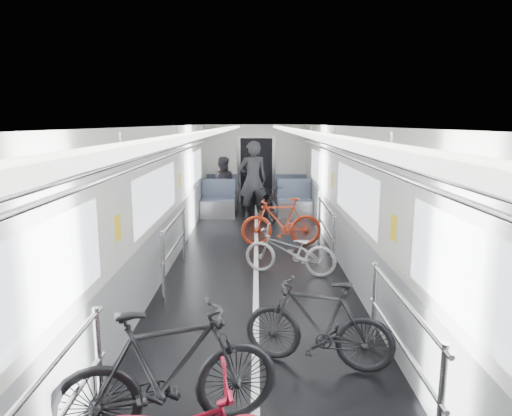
{
  "coord_description": "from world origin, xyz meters",
  "views": [
    {
      "loc": [
        0.01,
        -6.73,
        2.45
      ],
      "look_at": [
        0.0,
        0.5,
        1.1
      ],
      "focal_mm": 32.0,
      "sensor_mm": 36.0,
      "label": 1
    }
  ],
  "objects_px": {
    "bike_right_far": "(281,222)",
    "bike_aisle": "(266,202)",
    "bike_left_mid": "(169,372)",
    "bike_right_mid": "(290,251)",
    "person_standing": "(253,181)",
    "person_seated": "(222,185)",
    "bike_right_near": "(318,323)"
  },
  "relations": [
    {
      "from": "bike_right_near",
      "to": "bike_right_far",
      "type": "distance_m",
      "value": 4.63
    },
    {
      "from": "person_seated",
      "to": "bike_right_mid",
      "type": "bearing_deg",
      "value": 108.68
    },
    {
      "from": "bike_left_mid",
      "to": "person_seated",
      "type": "bearing_deg",
      "value": -17.77
    },
    {
      "from": "bike_left_mid",
      "to": "bike_right_far",
      "type": "xyz_separation_m",
      "value": [
        1.18,
        5.68,
        -0.05
      ]
    },
    {
      "from": "bike_left_mid",
      "to": "bike_right_far",
      "type": "height_order",
      "value": "bike_left_mid"
    },
    {
      "from": "bike_aisle",
      "to": "bike_right_near",
      "type": "bearing_deg",
      "value": -102.97
    },
    {
      "from": "person_standing",
      "to": "person_seated",
      "type": "relative_size",
      "value": 1.3
    },
    {
      "from": "bike_right_near",
      "to": "bike_aisle",
      "type": "distance_m",
      "value": 7.23
    },
    {
      "from": "bike_right_mid",
      "to": "bike_right_far",
      "type": "relative_size",
      "value": 0.93
    },
    {
      "from": "bike_right_near",
      "to": "bike_right_mid",
      "type": "relative_size",
      "value": 1.01
    },
    {
      "from": "person_standing",
      "to": "person_seated",
      "type": "xyz_separation_m",
      "value": [
        -0.84,
        0.89,
        -0.23
      ]
    },
    {
      "from": "bike_right_far",
      "to": "person_standing",
      "type": "xyz_separation_m",
      "value": [
        -0.6,
        2.59,
        0.51
      ]
    },
    {
      "from": "bike_left_mid",
      "to": "person_standing",
      "type": "relative_size",
      "value": 0.89
    },
    {
      "from": "bike_right_near",
      "to": "person_seated",
      "type": "bearing_deg",
      "value": -151.97
    },
    {
      "from": "bike_right_mid",
      "to": "bike_aisle",
      "type": "distance_m",
      "value": 4.37
    },
    {
      "from": "bike_left_mid",
      "to": "bike_right_mid",
      "type": "height_order",
      "value": "bike_left_mid"
    },
    {
      "from": "bike_right_near",
      "to": "person_standing",
      "type": "distance_m",
      "value": 7.28
    },
    {
      "from": "bike_right_far",
      "to": "bike_right_near",
      "type": "bearing_deg",
      "value": -1.8
    },
    {
      "from": "bike_left_mid",
      "to": "bike_right_mid",
      "type": "distance_m",
      "value": 4.1
    },
    {
      "from": "bike_left_mid",
      "to": "bike_right_mid",
      "type": "bearing_deg",
      "value": -36.76
    },
    {
      "from": "bike_right_mid",
      "to": "bike_left_mid",
      "type": "bearing_deg",
      "value": -1.57
    },
    {
      "from": "bike_right_mid",
      "to": "person_seated",
      "type": "bearing_deg",
      "value": -148.4
    },
    {
      "from": "bike_right_near",
      "to": "bike_aisle",
      "type": "bearing_deg",
      "value": -159.87
    },
    {
      "from": "bike_left_mid",
      "to": "person_standing",
      "type": "distance_m",
      "value": 8.3
    },
    {
      "from": "bike_right_far",
      "to": "person_seated",
      "type": "bearing_deg",
      "value": -160.93
    },
    {
      "from": "bike_left_mid",
      "to": "bike_aisle",
      "type": "xyz_separation_m",
      "value": [
        0.93,
        8.27,
        -0.09
      ]
    },
    {
      "from": "bike_right_near",
      "to": "person_standing",
      "type": "relative_size",
      "value": 0.76
    },
    {
      "from": "bike_right_far",
      "to": "bike_aisle",
      "type": "bearing_deg",
      "value": -177.8
    },
    {
      "from": "bike_right_near",
      "to": "bike_right_far",
      "type": "bearing_deg",
      "value": -161.31
    },
    {
      "from": "bike_right_mid",
      "to": "person_standing",
      "type": "distance_m",
      "value": 4.45
    },
    {
      "from": "bike_left_mid",
      "to": "bike_right_near",
      "type": "height_order",
      "value": "bike_left_mid"
    },
    {
      "from": "bike_left_mid",
      "to": "bike_aisle",
      "type": "height_order",
      "value": "bike_left_mid"
    }
  ]
}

